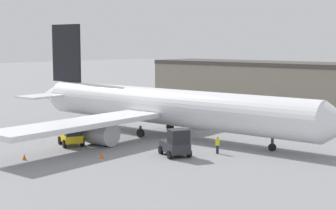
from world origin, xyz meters
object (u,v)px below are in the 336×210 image
ground_crew_worker (217,144)px  belt_loader_truck (71,135)px  safety_cone_near (24,157)px  baggage_tug (176,144)px  safety_cone_far (102,155)px  airplane (160,107)px

ground_crew_worker → belt_loader_truck: 14.66m
belt_loader_truck → safety_cone_near: size_ratio=6.20×
baggage_tug → safety_cone_far: bearing=-104.2°
ground_crew_worker → baggage_tug: 4.02m
ground_crew_worker → baggage_tug: size_ratio=0.44×
ground_crew_worker → belt_loader_truck: size_ratio=0.48×
baggage_tug → safety_cone_far: baggage_tug is taller
safety_cone_far → belt_loader_truck: bearing=165.0°
baggage_tug → safety_cone_far: (-4.41, -4.97, -0.89)m
belt_loader_truck → safety_cone_far: size_ratio=6.20×
airplane → safety_cone_far: airplane is taller
airplane → safety_cone_far: bearing=-74.0°
safety_cone_near → safety_cone_far: size_ratio=1.00×
ground_crew_worker → safety_cone_far: (-6.59, -8.34, -0.60)m
safety_cone_near → safety_cone_far: bearing=46.9°
baggage_tug → airplane: bearing=166.8°
safety_cone_far → ground_crew_worker: bearing=51.7°
airplane → ground_crew_worker: bearing=-22.3°
belt_loader_truck → safety_cone_far: belt_loader_truck is taller
baggage_tug → safety_cone_far: size_ratio=6.76×
ground_crew_worker → belt_loader_truck: belt_loader_truck is taller
ground_crew_worker → safety_cone_far: ground_crew_worker is taller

